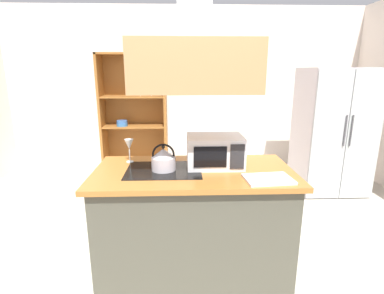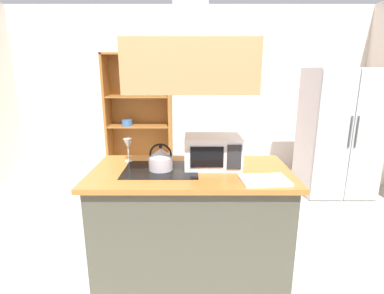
# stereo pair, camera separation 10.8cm
# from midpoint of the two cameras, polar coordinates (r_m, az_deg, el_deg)

# --- Properties ---
(ground_plane) EXTENTS (7.80, 7.80, 0.00)m
(ground_plane) POSITION_cam_midpoint_polar(r_m,az_deg,el_deg) (2.72, 0.51, -23.56)
(ground_plane) COLOR #BCB6A6
(wall_back) EXTENTS (6.00, 0.12, 2.70)m
(wall_back) POSITION_cam_midpoint_polar(r_m,az_deg,el_deg) (5.15, 0.38, 10.91)
(wall_back) COLOR silver
(wall_back) RESTS_ON ground
(kitchen_island) EXTENTS (1.61, 0.84, 0.90)m
(kitchen_island) POSITION_cam_midpoint_polar(r_m,az_deg,el_deg) (2.58, 1.21, -13.86)
(kitchen_island) COLOR #48463A
(kitchen_island) RESTS_ON ground
(range_hood) EXTENTS (0.90, 0.70, 1.17)m
(range_hood) POSITION_cam_midpoint_polar(r_m,az_deg,el_deg) (2.27, 1.40, 17.76)
(range_hood) COLOR #AE7E4E
(refrigerator) EXTENTS (0.90, 0.77, 1.72)m
(refrigerator) POSITION_cam_midpoint_polar(r_m,az_deg,el_deg) (4.53, 27.20, 2.51)
(refrigerator) COLOR #BEB4BA
(refrigerator) RESTS_ON ground
(dish_cabinet) EXTENTS (1.08, 0.40, 1.95)m
(dish_cabinet) POSITION_cam_midpoint_polar(r_m,az_deg,el_deg) (5.06, -9.31, 5.12)
(dish_cabinet) COLOR #945B26
(dish_cabinet) RESTS_ON ground
(kettle) EXTENTS (0.20, 0.20, 0.22)m
(kettle) POSITION_cam_midpoint_polar(r_m,az_deg,el_deg) (2.38, -4.57, -2.31)
(kettle) COLOR #C0B9C1
(kettle) RESTS_ON kitchen_island
(cutting_board) EXTENTS (0.36, 0.27, 0.02)m
(cutting_board) POSITION_cam_midpoint_polar(r_m,az_deg,el_deg) (2.23, 15.42, -6.22)
(cutting_board) COLOR white
(cutting_board) RESTS_ON kitchen_island
(microwave) EXTENTS (0.46, 0.35, 0.26)m
(microwave) POSITION_cam_midpoint_polar(r_m,az_deg,el_deg) (2.46, 5.47, -0.84)
(microwave) COLOR silver
(microwave) RESTS_ON kitchen_island
(wine_glass_on_counter) EXTENTS (0.08, 0.08, 0.21)m
(wine_glass_on_counter) POSITION_cam_midpoint_polar(r_m,az_deg,el_deg) (2.62, -10.94, 0.44)
(wine_glass_on_counter) COLOR silver
(wine_glass_on_counter) RESTS_ON kitchen_island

